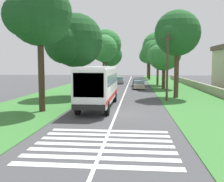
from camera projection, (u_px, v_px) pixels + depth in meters
ground at (116, 114)px, 20.63m from camera, size 160.00×160.00×0.00m
grass_verge_left at (66, 93)px, 36.24m from camera, size 120.00×8.00×0.04m
grass_verge_right at (185, 94)px, 34.74m from camera, size 120.00×8.00×0.04m
centre_line at (125, 93)px, 35.49m from camera, size 110.00×0.16×0.01m
coach_bus at (99, 84)px, 23.69m from camera, size 11.16×2.62×3.73m
zebra_crossing at (104, 145)px, 12.53m from camera, size 5.85×6.80×0.01m
trailing_car_0 at (139, 85)px, 42.03m from camera, size 4.30×1.78×1.43m
trailing_car_1 at (138, 83)px, 47.32m from camera, size 4.30×1.78×1.43m
trailing_car_2 at (119, 80)px, 54.14m from camera, size 4.30×1.78×1.43m
roadside_tree_left_0 at (38, 16)px, 20.77m from camera, size 5.96×5.20×10.54m
roadside_tree_left_1 at (74, 42)px, 30.64m from camera, size 7.81×6.43×9.91m
roadside_tree_left_2 at (105, 46)px, 62.87m from camera, size 9.11×7.42×12.48m
roadside_tree_left_3 at (110, 56)px, 73.90m from camera, size 7.91×6.44×9.98m
roadside_tree_left_4 at (103, 49)px, 53.58m from camera, size 6.82×5.66×10.12m
roadside_tree_right_0 at (149, 52)px, 69.25m from camera, size 5.62×4.63×9.77m
roadside_tree_right_1 at (157, 48)px, 49.38m from camera, size 7.16×6.03×10.20m
roadside_tree_right_2 at (147, 56)px, 79.71m from camera, size 6.70×5.34×9.52m
roadside_tree_right_3 at (176, 35)px, 30.12m from camera, size 6.12×5.29×10.17m
roadside_tree_right_4 at (163, 55)px, 41.49m from camera, size 6.79×5.44×8.38m
utility_pole at (167, 66)px, 27.46m from camera, size 0.24×1.40×7.21m
roadside_wall at (202, 87)px, 39.33m from camera, size 70.00×0.40×1.07m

